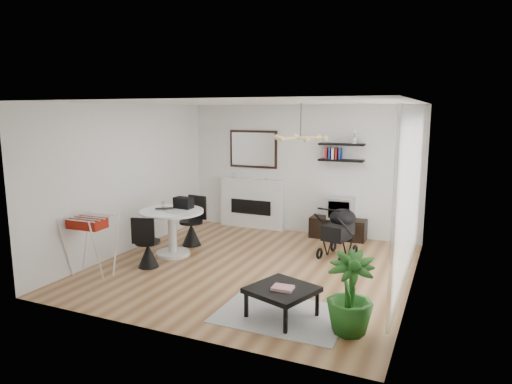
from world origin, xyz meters
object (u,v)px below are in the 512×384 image
at_px(fireplace, 252,197).
at_px(coffee_table, 282,291).
at_px(dining_table, 172,226).
at_px(stroller, 339,234).
at_px(crt_tv, 341,208).
at_px(potted_plant, 350,293).
at_px(drying_rack, 91,244).
at_px(tv_console, 338,228).

height_order(fireplace, coffee_table, fireplace).
height_order(dining_table, stroller, stroller).
bearing_deg(dining_table, stroller, 22.71).
relative_size(crt_tv, potted_plant, 0.51).
height_order(crt_tv, stroller, stroller).
height_order(dining_table, drying_rack, drying_rack).
relative_size(dining_table, stroller, 1.19).
distance_m(crt_tv, drying_rack, 4.79).
bearing_deg(dining_table, tv_console, 42.70).
bearing_deg(crt_tv, fireplace, 176.22).
bearing_deg(tv_console, crt_tv, -3.67).
xyz_separation_m(dining_table, drying_rack, (-0.59, -1.37, -0.04)).
xyz_separation_m(stroller, coffee_table, (-0.07, -2.73, -0.06)).
xyz_separation_m(tv_console, stroller, (0.29, -1.12, 0.20)).
relative_size(fireplace, potted_plant, 2.22).
xyz_separation_m(crt_tv, coffee_table, (0.17, -3.85, -0.29)).
relative_size(crt_tv, coffee_table, 0.53).
bearing_deg(tv_console, dining_table, -137.30).
bearing_deg(potted_plant, dining_table, 155.22).
bearing_deg(coffee_table, fireplace, 118.92).
distance_m(fireplace, dining_table, 2.46).
bearing_deg(stroller, coffee_table, -79.14).
xyz_separation_m(tv_console, dining_table, (-2.47, -2.28, 0.33)).
bearing_deg(fireplace, stroller, -28.92).
bearing_deg(potted_plant, drying_rack, 176.31).
xyz_separation_m(dining_table, coffee_table, (2.69, -1.57, -0.20)).
distance_m(stroller, potted_plant, 2.91).
bearing_deg(stroller, dining_table, -145.00).
distance_m(coffee_table, potted_plant, 0.88).
distance_m(tv_console, drying_rack, 4.77).
bearing_deg(crt_tv, potted_plant, -75.17).
height_order(drying_rack, coffee_table, drying_rack).
height_order(fireplace, tv_console, fireplace).
distance_m(crt_tv, dining_table, 3.39).
relative_size(tv_console, dining_table, 1.00).
height_order(stroller, coffee_table, stroller).
height_order(fireplace, stroller, fireplace).
relative_size(drying_rack, coffee_table, 1.02).
height_order(dining_table, coffee_table, dining_table).
relative_size(tv_console, drying_rack, 1.17).
bearing_deg(crt_tv, tv_console, 176.33).
bearing_deg(drying_rack, fireplace, 71.27).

